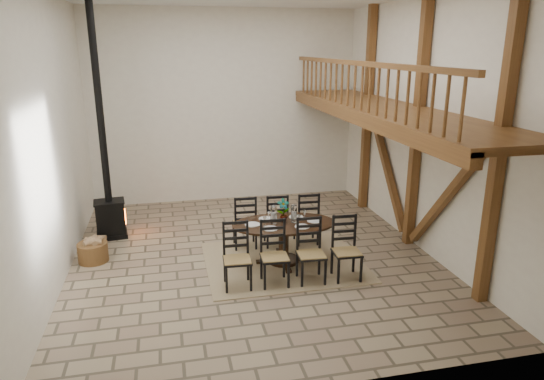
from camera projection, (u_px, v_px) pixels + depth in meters
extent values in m
plane|color=gray|center=(253.00, 256.00, 9.72)|extent=(8.00, 8.00, 0.00)
cube|color=white|center=(225.00, 108.00, 12.75)|extent=(7.00, 0.02, 5.00)
cube|color=white|center=(317.00, 195.00, 5.27)|extent=(7.00, 0.02, 5.00)
cube|color=white|center=(50.00, 141.00, 8.28)|extent=(0.02, 8.00, 5.00)
cube|color=white|center=(423.00, 127.00, 9.73)|extent=(0.02, 8.00, 5.00)
cube|color=brown|center=(499.00, 153.00, 7.37)|extent=(0.18, 0.18, 5.00)
cube|color=brown|center=(417.00, 127.00, 9.71)|extent=(0.18, 0.18, 5.00)
cube|color=brown|center=(368.00, 111.00, 12.05)|extent=(0.18, 0.18, 5.00)
cube|color=brown|center=(446.00, 197.00, 8.85)|extent=(0.14, 2.16, 2.54)
cube|color=brown|center=(387.00, 166.00, 11.19)|extent=(0.14, 2.16, 2.54)
cube|color=brown|center=(419.00, 112.00, 9.62)|extent=(0.20, 7.80, 0.20)
cube|color=brown|center=(387.00, 110.00, 9.47)|extent=(1.60, 7.80, 0.12)
cube|color=brown|center=(353.00, 116.00, 9.35)|extent=(0.18, 7.80, 0.22)
cube|color=brown|center=(356.00, 63.00, 9.07)|extent=(0.09, 7.60, 0.09)
cube|color=brown|center=(355.00, 86.00, 9.19)|extent=(0.06, 7.60, 0.86)
cube|color=tan|center=(283.00, 262.00, 9.47)|extent=(3.00, 2.50, 0.02)
ellipsoid|color=black|center=(284.00, 224.00, 9.24)|extent=(2.05, 1.30, 0.04)
cylinder|color=black|center=(284.00, 244.00, 9.36)|extent=(0.20, 0.20, 0.74)
cylinder|color=black|center=(283.00, 260.00, 9.45)|extent=(0.61, 0.61, 0.06)
cube|color=#9F7F49|center=(237.00, 260.00, 8.34)|extent=(0.50, 0.48, 0.04)
cube|color=black|center=(238.00, 274.00, 8.41)|extent=(0.48, 0.48, 0.50)
cube|color=black|center=(236.00, 239.00, 8.45)|extent=(0.42, 0.06, 0.66)
cube|color=#9F7F49|center=(275.00, 257.00, 8.44)|extent=(0.50, 0.48, 0.04)
cube|color=black|center=(275.00, 271.00, 8.52)|extent=(0.48, 0.48, 0.50)
cube|color=black|center=(273.00, 236.00, 8.55)|extent=(0.42, 0.06, 0.66)
cube|color=#9F7F49|center=(311.00, 255.00, 8.55)|extent=(0.50, 0.48, 0.04)
cube|color=black|center=(311.00, 269.00, 8.62)|extent=(0.48, 0.48, 0.50)
cube|color=black|center=(309.00, 234.00, 8.65)|extent=(0.42, 0.06, 0.66)
cube|color=#9F7F49|center=(347.00, 252.00, 8.65)|extent=(0.50, 0.48, 0.04)
cube|color=black|center=(346.00, 266.00, 8.73)|extent=(0.48, 0.48, 0.50)
cube|color=black|center=(344.00, 232.00, 8.76)|extent=(0.42, 0.06, 0.66)
cube|color=#9F7F49|center=(245.00, 224.00, 10.04)|extent=(0.50, 0.48, 0.04)
cube|color=black|center=(245.00, 236.00, 10.12)|extent=(0.48, 0.48, 0.50)
cube|color=black|center=(246.00, 213.00, 9.76)|extent=(0.42, 0.06, 0.66)
cube|color=#9F7F49|center=(276.00, 222.00, 10.15)|extent=(0.50, 0.48, 0.04)
cube|color=black|center=(276.00, 234.00, 10.22)|extent=(0.48, 0.48, 0.50)
cube|color=black|center=(278.00, 211.00, 9.86)|extent=(0.42, 0.06, 0.66)
cube|color=#9F7F49|center=(306.00, 220.00, 10.25)|extent=(0.50, 0.48, 0.04)
cube|color=black|center=(306.00, 232.00, 10.33)|extent=(0.48, 0.48, 0.50)
cube|color=black|center=(309.00, 209.00, 9.97)|extent=(0.42, 0.06, 0.66)
cube|color=silver|center=(284.00, 223.00, 9.23)|extent=(1.57, 0.84, 0.01)
cube|color=white|center=(284.00, 218.00, 9.21)|extent=(1.00, 0.38, 0.18)
cylinder|color=white|center=(274.00, 215.00, 9.16)|extent=(0.12, 0.12, 0.34)
cylinder|color=white|center=(294.00, 214.00, 9.22)|extent=(0.12, 0.12, 0.34)
cylinder|color=silver|center=(274.00, 219.00, 9.18)|extent=(0.06, 0.06, 0.16)
cylinder|color=silver|center=(294.00, 218.00, 9.24)|extent=(0.06, 0.06, 0.16)
imported|color=#4C723F|center=(283.00, 211.00, 9.22)|extent=(0.25, 0.18, 0.46)
cube|color=black|center=(112.00, 235.00, 10.71)|extent=(0.70, 0.57, 0.10)
cube|color=black|center=(111.00, 218.00, 10.60)|extent=(0.64, 0.51, 0.70)
cube|color=#FF590C|center=(125.00, 216.00, 10.70)|extent=(0.05, 0.28, 0.28)
cube|color=black|center=(109.00, 202.00, 10.49)|extent=(0.69, 0.56, 0.04)
cylinder|color=black|center=(99.00, 104.00, 9.89)|extent=(0.15, 0.15, 4.16)
cylinder|color=brown|center=(93.00, 252.00, 9.46)|extent=(0.58, 0.58, 0.38)
cube|color=#A4815B|center=(92.00, 241.00, 9.40)|extent=(0.31, 0.31, 0.11)
cube|color=#A4815B|center=(98.00, 241.00, 10.19)|extent=(0.35, 0.27, 0.22)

